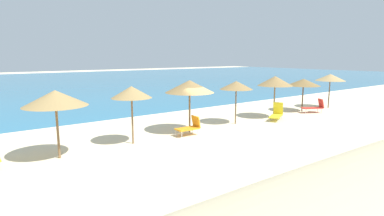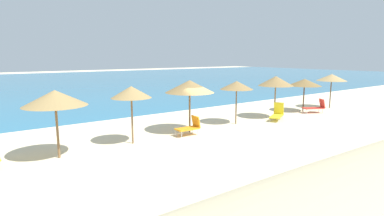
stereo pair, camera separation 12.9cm
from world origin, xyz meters
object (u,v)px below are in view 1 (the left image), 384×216
beach_umbrella_8 (330,77)px  lounge_chair_3 (190,127)px  beach_umbrella_5 (236,85)px  beach_umbrella_7 (304,82)px  lounge_chair_2 (277,114)px  beach_umbrella_6 (275,81)px  beach_umbrella_2 (55,98)px  beach_umbrella_4 (190,86)px  lounge_chair_1 (315,107)px  beach_umbrella_3 (131,92)px

beach_umbrella_8 → lounge_chair_3: 14.28m
beach_umbrella_5 → lounge_chair_3: size_ratio=2.06×
beach_umbrella_7 → lounge_chair_2: bearing=-168.5°
beach_umbrella_6 → lounge_chair_3: (-7.31, -0.33, -2.04)m
beach_umbrella_2 → beach_umbrella_5: 10.39m
beach_umbrella_4 → beach_umbrella_6: 6.92m
beach_umbrella_6 → lounge_chair_1: beach_umbrella_6 is taller
beach_umbrella_7 → beach_umbrella_8: size_ratio=0.90×
beach_umbrella_5 → beach_umbrella_8: bearing=-1.4°
beach_umbrella_7 → beach_umbrella_5: bearing=-179.4°
beach_umbrella_6 → beach_umbrella_7: (3.69, 0.28, -0.30)m
beach_umbrella_3 → beach_umbrella_5: 7.02m
lounge_chair_2 → lounge_chair_3: bearing=61.8°
beach_umbrella_2 → lounge_chair_1: size_ratio=1.71×
beach_umbrella_4 → beach_umbrella_5: (3.49, -0.04, -0.13)m
beach_umbrella_4 → lounge_chair_1: bearing=-4.5°
beach_umbrella_2 → beach_umbrella_3: size_ratio=1.02×
lounge_chair_1 → beach_umbrella_5: bearing=111.1°
beach_umbrella_2 → beach_umbrella_4: bearing=2.9°
beach_umbrella_3 → lounge_chair_1: bearing=-2.5°
beach_umbrella_4 → beach_umbrella_5: beach_umbrella_4 is taller
beach_umbrella_6 → beach_umbrella_4: bearing=178.0°
beach_umbrella_5 → lounge_chair_2: (3.00, -0.76, -1.97)m
beach_umbrella_7 → lounge_chair_3: size_ratio=1.92×
beach_umbrella_7 → beach_umbrella_8: bearing=-5.9°
beach_umbrella_2 → lounge_chair_3: beach_umbrella_2 is taller
lounge_chair_1 → beach_umbrella_6: bearing=108.5°
beach_umbrella_8 → lounge_chair_3: (-14.14, -0.28, -1.99)m
beach_umbrella_3 → beach_umbrella_4: (3.53, 0.22, 0.05)m
beach_umbrella_2 → lounge_chair_2: beach_umbrella_2 is taller
beach_umbrella_6 → beach_umbrella_8: beach_umbrella_6 is taller
beach_umbrella_2 → beach_umbrella_4: beach_umbrella_4 is taller
beach_umbrella_2 → beach_umbrella_4: (6.90, 0.35, 0.04)m
beach_umbrella_6 → beach_umbrella_8: size_ratio=1.04×
beach_umbrella_8 → lounge_chair_1: (-2.92, -0.57, -2.00)m
beach_umbrella_2 → beach_umbrella_6: size_ratio=0.99×
lounge_chair_1 → beach_umbrella_4: bearing=113.0°
lounge_chair_3 → lounge_chair_2: bearing=-90.0°
beach_umbrella_2 → lounge_chair_1: (17.71, -0.51, -2.03)m
beach_umbrella_4 → beach_umbrella_2: bearing=-177.1°
beach_umbrella_8 → lounge_chair_1: bearing=-169.0°
beach_umbrella_3 → lounge_chair_3: bearing=-6.3°
beach_umbrella_4 → lounge_chair_2: size_ratio=1.74×
lounge_chair_3 → beach_umbrella_6: bearing=-85.5°
beach_umbrella_4 → beach_umbrella_8: bearing=-1.2°
lounge_chair_1 → beach_umbrella_3: bearing=115.0°
beach_umbrella_7 → lounge_chair_3: beach_umbrella_7 is taller
beach_umbrella_7 → lounge_chair_2: 4.56m
lounge_chair_1 → lounge_chair_2: lounge_chair_2 is taller
beach_umbrella_7 → lounge_chair_1: (0.21, -0.90, -1.74)m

